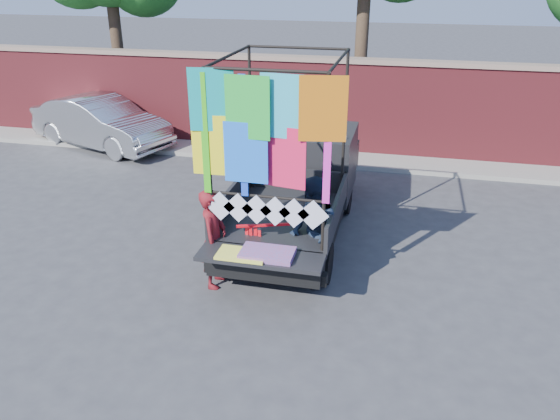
% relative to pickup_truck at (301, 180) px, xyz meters
% --- Properties ---
extents(ground, '(90.00, 90.00, 0.00)m').
position_rel_pickup_truck_xyz_m(ground, '(-0.47, -2.39, -0.90)').
color(ground, '#38383A').
rests_on(ground, ground).
extents(brick_wall, '(30.00, 0.45, 2.61)m').
position_rel_pickup_truck_xyz_m(brick_wall, '(-0.47, 4.61, 0.43)').
color(brick_wall, maroon).
rests_on(brick_wall, ground).
extents(curb, '(30.00, 1.20, 0.12)m').
position_rel_pickup_truck_xyz_m(curb, '(-0.47, 3.91, -0.84)').
color(curb, gray).
rests_on(curb, ground).
extents(pickup_truck, '(2.25, 5.66, 3.56)m').
position_rel_pickup_truck_xyz_m(pickup_truck, '(0.00, 0.00, 0.00)').
color(pickup_truck, black).
rests_on(pickup_truck, ground).
extents(sedan, '(4.63, 2.88, 1.44)m').
position_rel_pickup_truck_xyz_m(sedan, '(-6.54, 3.63, -0.18)').
color(sedan, silver).
rests_on(sedan, ground).
extents(woman, '(0.45, 0.64, 1.67)m').
position_rel_pickup_truck_xyz_m(woman, '(-0.90, -2.70, -0.06)').
color(woman, maroon).
rests_on(woman, ground).
extents(man, '(1.05, 1.13, 1.85)m').
position_rel_pickup_truck_xyz_m(man, '(0.65, -2.32, 0.03)').
color(man, '#142032').
rests_on(man, ground).
extents(streamer_bundle, '(0.82, 0.32, 0.59)m').
position_rel_pickup_truck_xyz_m(streamer_bundle, '(-0.22, -2.52, -0.00)').
color(streamer_bundle, '#FB0D18').
rests_on(streamer_bundle, ground).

